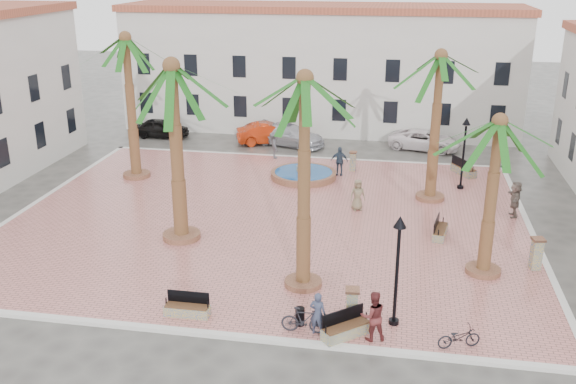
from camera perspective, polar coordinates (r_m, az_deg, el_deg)
name	(u,v)px	position (r m, az deg, el deg)	size (l,w,h in m)	color
ground	(269,220)	(33.07, -1.71, -2.50)	(120.00, 120.00, 0.00)	#56544F
plaza	(269,219)	(33.05, -1.71, -2.38)	(26.00, 22.00, 0.15)	#D07A73
kerb_n	(302,158)	(43.26, 1.26, 3.07)	(26.30, 0.30, 0.16)	silver
kerb_s	(206,334)	(23.55, -7.30, -12.39)	(26.30, 0.30, 0.16)	silver
kerb_e	(533,237)	(33.10, 20.95, -3.72)	(0.30, 22.30, 0.16)	silver
kerb_w	(37,203)	(37.76, -21.41, -0.90)	(0.30, 22.30, 0.16)	silver
building_north	(321,67)	(50.92, 2.91, 11.02)	(30.40, 7.40, 9.50)	silver
fountain	(303,173)	(38.93, 1.39, 1.67)	(3.97, 3.97, 2.05)	#8F5A40
palm_nw	(126,54)	(38.66, -14.16, 11.84)	(5.32, 5.32, 8.70)	#8F5A40
palm_sw	(173,88)	(28.89, -10.22, 9.12)	(5.80, 5.80, 8.55)	#8F5A40
palm_s	(305,102)	(23.77, 1.50, 8.00)	(4.94, 4.94, 8.77)	#8F5A40
palm_e	(498,140)	(26.58, 18.15, 4.38)	(4.77, 4.77, 6.89)	#8F5A40
palm_ne	(440,72)	(34.66, 13.34, 10.32)	(5.12, 5.12, 8.22)	#8F5A40
bench_s	(187,309)	(24.48, -8.94, -10.25)	(1.70, 0.53, 0.90)	gray
bench_se	(346,329)	(23.06, 5.16, -12.06)	(1.75, 1.62, 0.96)	gray
bench_e	(440,231)	(31.53, 13.36, -3.42)	(0.82, 1.79, 0.91)	gray
bench_ne	(463,170)	(41.02, 15.31, 1.93)	(1.51, 2.01, 1.04)	gray
lamppost_s	(398,252)	(22.78, 9.76, -5.30)	(0.46, 0.46, 4.22)	black
lamppost_e	(465,141)	(37.67, 15.44, 4.39)	(0.46, 0.46, 4.20)	black
bollard_se	(352,306)	(23.54, 5.71, -10.04)	(0.55, 0.55, 1.43)	gray
bollard_n	(353,161)	(40.32, 5.80, 2.77)	(0.48, 0.48, 1.25)	gray
bollard_e	(536,253)	(29.31, 21.22, -5.09)	(0.60, 0.60, 1.43)	gray
litter_bin	(300,316)	(23.59, 1.07, -10.99)	(0.35, 0.35, 0.68)	black
cyclist_a	(318,314)	(22.85, 2.66, -10.74)	(0.59, 0.39, 1.62)	#373D57
bicycle_a	(459,337)	(23.06, 14.96, -12.36)	(0.53, 1.51, 0.79)	black
cyclist_b	(373,316)	(22.67, 7.57, -10.86)	(0.89, 0.69, 1.83)	maroon
bicycle_b	(304,320)	(23.07, 1.42, -11.32)	(0.46, 1.64, 0.99)	black
pedestrian_fountain_a	(358,195)	(33.91, 6.20, -0.25)	(0.82, 0.53, 1.67)	#796A4F
pedestrian_fountain_b	(339,161)	(39.38, 4.58, 2.77)	(1.05, 0.44, 1.79)	#2E3C4C
pedestrian_north	(275,145)	(42.70, -1.12, 4.21)	(1.18, 0.68, 1.82)	#4C4C51
pedestrian_east	(515,199)	(34.82, 19.54, -0.58)	(1.76, 0.56, 1.90)	slate
car_black	(161,128)	(49.46, -11.21, 5.60)	(1.67, 4.15, 1.42)	black
car_red	(269,133)	(46.80, -1.69, 5.24)	(1.63, 4.67, 1.54)	#B52A0B
car_silver	(290,135)	(46.31, 0.14, 5.08)	(2.13, 5.24, 1.52)	silver
car_white	(424,140)	(46.30, 12.03, 4.54)	(2.28, 4.94, 1.37)	white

